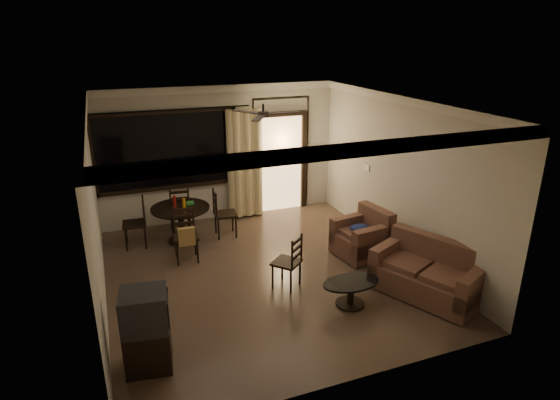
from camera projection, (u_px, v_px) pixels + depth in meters
name	position (u px, v px, depth m)	size (l,w,h in m)	color
ground	(265.00, 273.00, 7.79)	(5.50, 5.50, 0.00)	#7F6651
room_shell	(263.00, 141.00, 8.92)	(5.50, 6.70, 5.50)	beige
dining_table	(181.00, 214.00, 8.83)	(1.10, 1.10, 0.91)	black
dining_chair_west	(136.00, 232.00, 8.69)	(0.45, 0.45, 0.95)	black
dining_chair_east	(225.00, 222.00, 9.14)	(0.45, 0.45, 0.95)	black
dining_chair_south	(186.00, 244.00, 8.14)	(0.45, 0.51, 0.95)	black
dining_chair_north	(180.00, 218.00, 9.36)	(0.45, 0.45, 0.95)	black
tv_cabinet	(147.00, 330.00, 5.47)	(0.60, 0.55, 1.02)	black
sofa	(429.00, 274.00, 7.08)	(1.41, 1.77, 0.84)	#4D2F23
armchair	(364.00, 237.00, 8.33)	(0.94, 0.94, 0.83)	#4D2F23
coffee_table	(351.00, 289.00, 6.82)	(0.87, 0.52, 0.38)	black
side_chair	(287.00, 271.00, 7.31)	(0.55, 0.55, 0.89)	black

